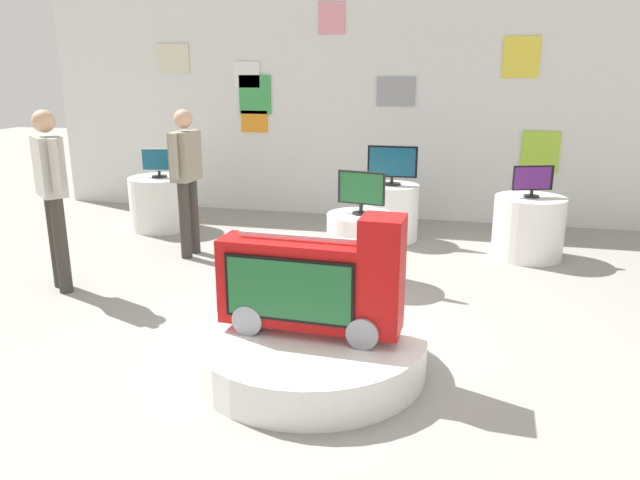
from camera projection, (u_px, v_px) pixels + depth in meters
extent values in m
plane|color=gray|center=(341.00, 347.00, 4.48)|extent=(30.00, 30.00, 0.00)
cube|color=silver|center=(405.00, 101.00, 8.01)|extent=(10.32, 0.10, 3.18)
cube|color=orange|center=(254.00, 121.00, 8.50)|extent=(0.39, 0.02, 0.30)
cube|color=green|center=(255.00, 95.00, 8.40)|extent=(0.46, 0.02, 0.53)
cube|color=gray|center=(396.00, 92.00, 7.94)|extent=(0.51, 0.02, 0.37)
cube|color=yellow|center=(521.00, 57.00, 7.48)|extent=(0.45, 0.02, 0.50)
cube|color=#9ECC33|center=(540.00, 152.00, 7.73)|extent=(0.47, 0.02, 0.53)
cube|color=beige|center=(173.00, 58.00, 8.54)|extent=(0.49, 0.02, 0.40)
cube|color=pink|center=(331.00, 18.00, 7.89)|extent=(0.35, 0.02, 0.41)
cube|color=white|center=(247.00, 75.00, 8.35)|extent=(0.37, 0.02, 0.35)
cylinder|color=white|center=(310.00, 350.00, 4.14)|extent=(1.58, 1.58, 0.27)
cylinder|color=gray|center=(256.00, 312.00, 4.18)|extent=(0.23, 0.36, 0.21)
cylinder|color=gray|center=(367.00, 324.00, 3.97)|extent=(0.23, 0.36, 0.21)
cube|color=#B70F0F|center=(310.00, 284.00, 4.00)|extent=(1.24, 0.35, 0.58)
cube|color=#B70F0F|center=(383.00, 232.00, 3.77)|extent=(0.28, 0.31, 0.20)
cube|color=black|center=(288.00, 290.00, 3.88)|extent=(0.88, 0.05, 0.43)
cube|color=#1E5B2D|center=(288.00, 290.00, 3.88)|extent=(0.84, 0.06, 0.39)
cube|color=#B2B2B7|center=(310.00, 238.00, 3.92)|extent=(0.98, 0.07, 0.02)
cylinder|color=white|center=(391.00, 212.00, 7.26)|extent=(0.66, 0.66, 0.67)
cylinder|color=black|center=(392.00, 184.00, 7.17)|extent=(0.22, 0.22, 0.02)
cylinder|color=black|center=(392.00, 180.00, 7.15)|extent=(0.04, 0.04, 0.07)
cube|color=black|center=(392.00, 162.00, 7.09)|extent=(0.59, 0.04, 0.37)
cube|color=navy|center=(392.00, 162.00, 7.07)|extent=(0.54, 0.01, 0.33)
cylinder|color=white|center=(528.00, 227.00, 6.57)|extent=(0.76, 0.76, 0.67)
cylinder|color=black|center=(531.00, 196.00, 6.48)|extent=(0.16, 0.16, 0.02)
cylinder|color=black|center=(532.00, 193.00, 6.47)|extent=(0.04, 0.04, 0.06)
cube|color=black|center=(533.00, 178.00, 6.42)|extent=(0.43, 0.18, 0.26)
cube|color=#561E6B|center=(533.00, 178.00, 6.40)|extent=(0.38, 0.15, 0.24)
cylinder|color=white|center=(161.00, 203.00, 7.78)|extent=(0.80, 0.80, 0.67)
cylinder|color=black|center=(160.00, 176.00, 7.68)|extent=(0.19, 0.19, 0.02)
cylinder|color=black|center=(159.00, 173.00, 7.67)|extent=(0.04, 0.04, 0.07)
cube|color=silver|center=(158.00, 159.00, 7.62)|extent=(0.40, 0.13, 0.28)
cube|color=navy|center=(157.00, 160.00, 7.60)|extent=(0.37, 0.10, 0.25)
cylinder|color=white|center=(360.00, 248.00, 5.79)|extent=(0.65, 0.65, 0.67)
cylinder|color=black|center=(361.00, 213.00, 5.70)|extent=(0.16, 0.16, 0.02)
cylinder|color=black|center=(361.00, 208.00, 5.69)|extent=(0.04, 0.04, 0.08)
cube|color=black|center=(361.00, 188.00, 5.63)|extent=(0.46, 0.12, 0.31)
cube|color=#1E5B2D|center=(361.00, 188.00, 5.61)|extent=(0.42, 0.09, 0.28)
cylinder|color=#38332D|center=(61.00, 246.00, 5.48)|extent=(0.12, 0.12, 0.90)
cylinder|color=#38332D|center=(56.00, 241.00, 5.63)|extent=(0.12, 0.12, 0.90)
cube|color=#B2ADA3|center=(49.00, 166.00, 5.36)|extent=(0.42, 0.40, 0.53)
sphere|color=tan|center=(43.00, 121.00, 5.25)|extent=(0.20, 0.20, 0.20)
cylinder|color=#B2ADA3|center=(55.00, 167.00, 5.17)|extent=(0.08, 0.08, 0.48)
cylinder|color=#B2ADA3|center=(43.00, 160.00, 5.54)|extent=(0.08, 0.08, 0.48)
cylinder|color=#38332D|center=(193.00, 216.00, 6.70)|extent=(0.12, 0.12, 0.84)
cylinder|color=#38332D|center=(185.00, 220.00, 6.51)|extent=(0.12, 0.12, 0.84)
cube|color=gray|center=(185.00, 156.00, 6.42)|extent=(0.21, 0.39, 0.52)
sphere|color=tan|center=(183.00, 119.00, 6.31)|extent=(0.20, 0.20, 0.20)
cylinder|color=gray|center=(195.00, 151.00, 6.64)|extent=(0.08, 0.08, 0.47)
cylinder|color=gray|center=(174.00, 157.00, 6.19)|extent=(0.08, 0.08, 0.47)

